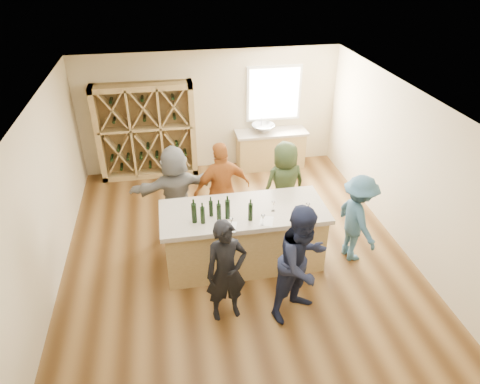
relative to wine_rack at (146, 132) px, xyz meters
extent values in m
cube|color=brown|center=(1.50, -3.27, -1.15)|extent=(6.00, 7.00, 0.10)
cube|color=white|center=(1.50, -3.27, 1.75)|extent=(6.00, 7.00, 0.10)
cube|color=beige|center=(1.50, 0.28, 0.30)|extent=(6.00, 0.10, 2.80)
cube|color=beige|center=(1.50, -6.82, 0.30)|extent=(6.00, 0.10, 2.80)
cube|color=beige|center=(-1.55, -3.27, 0.30)|extent=(0.10, 7.00, 2.80)
cube|color=beige|center=(4.55, -3.27, 0.30)|extent=(0.10, 7.00, 2.80)
cube|color=white|center=(3.00, 0.20, 0.65)|extent=(1.30, 0.06, 1.30)
cube|color=white|center=(3.00, 0.17, 0.65)|extent=(1.18, 0.01, 1.18)
cube|color=#A5864E|center=(0.00, 0.00, 0.00)|extent=(2.20, 0.45, 2.20)
cube|color=#A5864E|center=(2.90, -0.07, -0.67)|extent=(1.60, 0.58, 0.86)
cube|color=#AB9D8C|center=(2.90, -0.07, -0.21)|extent=(1.70, 0.62, 0.06)
imported|color=silver|center=(2.70, -0.07, -0.09)|extent=(0.54, 0.54, 0.19)
cylinder|color=silver|center=(2.70, 0.11, -0.03)|extent=(0.02, 0.02, 0.30)
cube|color=#A5864E|center=(1.58, -3.52, -0.60)|extent=(2.60, 1.00, 1.00)
cube|color=#AB9D8C|center=(1.58, -3.52, -0.06)|extent=(2.72, 1.12, 0.08)
cylinder|color=black|center=(0.76, -3.72, 0.15)|extent=(0.10, 0.10, 0.33)
cylinder|color=black|center=(0.89, -3.77, 0.12)|extent=(0.09, 0.09, 0.29)
cylinder|color=black|center=(1.04, -3.59, 0.11)|extent=(0.07, 0.07, 0.27)
cylinder|color=black|center=(1.15, -3.73, 0.12)|extent=(0.09, 0.09, 0.29)
cylinder|color=black|center=(1.29, -3.70, 0.14)|extent=(0.10, 0.10, 0.32)
cone|color=white|center=(1.30, -4.01, 0.08)|extent=(0.10, 0.10, 0.20)
cone|color=white|center=(1.79, -3.99, 0.07)|extent=(0.09, 0.09, 0.18)
cone|color=white|center=(2.04, -3.64, 0.06)|extent=(0.06, 0.06, 0.16)
cone|color=white|center=(2.56, -3.81, 0.07)|extent=(0.07, 0.07, 0.19)
cube|color=white|center=(1.28, -3.95, -0.02)|extent=(0.28, 0.33, 0.00)
cube|color=white|center=(1.87, -3.90, -0.02)|extent=(0.28, 0.33, 0.00)
cube|color=white|center=(2.47, -3.91, -0.02)|extent=(0.29, 0.35, 0.00)
imported|color=black|center=(1.11, -4.67, -0.27)|extent=(0.66, 0.52, 1.66)
imported|color=#191E38|center=(2.19, -4.79, -0.17)|extent=(1.03, 0.87, 1.85)
imported|color=#335972|center=(3.50, -3.72, -0.30)|extent=(0.60, 1.09, 1.60)
imported|color=#994C19|center=(1.36, -2.56, -0.17)|extent=(1.18, 0.78, 1.85)
imported|color=#263319|center=(2.56, -2.49, -0.24)|extent=(0.93, 0.69, 1.72)
imported|color=slate|center=(0.52, -2.40, -0.21)|extent=(1.72, 0.84, 1.77)
cylinder|color=black|center=(1.63, -3.82, 0.13)|extent=(0.07, 0.07, 0.30)
camera|label=1|loc=(0.48, -9.23, 3.81)|focal=32.00mm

